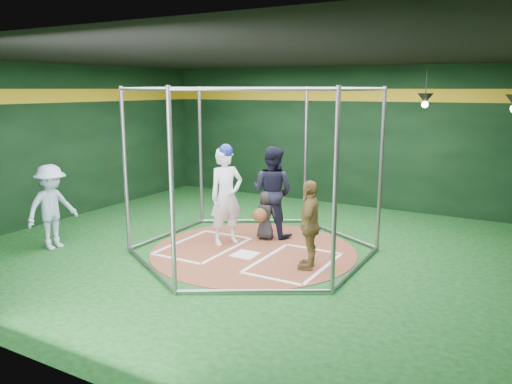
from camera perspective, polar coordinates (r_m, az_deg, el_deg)
The scene contains 12 objects.
room_shell at distance 8.93m, azimuth -0.29°, elevation 4.01°, with size 10.10×9.10×3.53m.
clay_disc at distance 9.32m, azimuth -0.31°, elevation -6.71°, with size 3.80×3.80×0.01m, color brown.
home_plate at distance 9.08m, azimuth -1.26°, elevation -7.15°, with size 0.43×0.43×0.01m, color white.
batter_box_left at distance 9.61m, azimuth -6.00°, elevation -6.13°, with size 1.17×1.77×0.01m.
batter_box_right at distance 8.70m, azimuth 4.35°, elevation -8.05°, with size 1.17×1.77×0.01m.
batting_cage at distance 8.97m, azimuth -0.32°, elevation 2.39°, with size 4.05×4.67×3.00m.
pendant_lamp_near at distance 11.49m, azimuth 18.78°, elevation 10.05°, with size 0.34×0.34×0.90m.
batter_figure at distance 9.51m, azimuth -3.41°, elevation -0.34°, with size 0.72×0.81×1.93m.
visitor_leopard at distance 8.28m, azimuth 6.17°, elevation -3.73°, with size 0.87×0.36×1.49m, color #A68747.
catcher_figure at distance 9.86m, azimuth 1.04°, elevation -2.66°, with size 0.48×0.55×0.97m.
umpire at distance 10.02m, azimuth 1.89°, elevation 0.05°, with size 0.89×0.69×1.83m, color black.
bystander_blue at distance 10.02m, azimuth -22.32°, elevation -1.60°, with size 1.03×0.59×1.59m, color #A1BAD5.
Camera 1 is at (4.41, -7.67, 2.95)m, focal length 35.00 mm.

